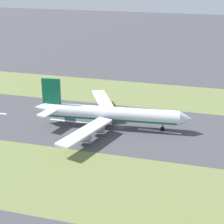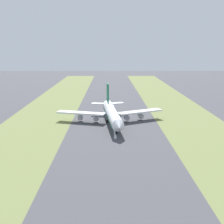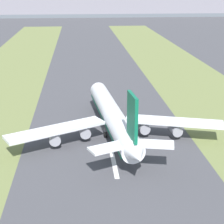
{
  "view_description": "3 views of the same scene",
  "coord_description": "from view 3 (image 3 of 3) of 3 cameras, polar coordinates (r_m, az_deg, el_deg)",
  "views": [
    {
      "loc": [
        141.19,
        35.54,
        64.74
      ],
      "look_at": [
        1.34,
        -3.29,
        7.0
      ],
      "focal_mm": 60.0,
      "sensor_mm": 36.0,
      "label": 1
    },
    {
      "loc": [
        3.11,
        169.91,
        43.5
      ],
      "look_at": [
        1.34,
        -3.29,
        7.0
      ],
      "focal_mm": 50.0,
      "sensor_mm": 36.0,
      "label": 2
    },
    {
      "loc": [
        -8.43,
        -111.59,
        44.81
      ],
      "look_at": [
        1.34,
        -3.29,
        7.0
      ],
      "focal_mm": 60.0,
      "sensor_mm": 36.0,
      "label": 3
    }
  ],
  "objects": [
    {
      "name": "centreline_dash_far",
      "position": [
        136.15,
        -1.32,
        -0.04
      ],
      "size": [
        1.2,
        18.0,
        0.01
      ],
      "primitive_type": "cube",
      "color": "silver",
      "rests_on": "ground"
    },
    {
      "name": "airplane_main_jet",
      "position": [
        113.68,
        0.18,
        -0.78
      ],
      "size": [
        63.84,
        67.22,
        20.2
      ],
      "color": "silver",
      "rests_on": "ground"
    },
    {
      "name": "ground_plane",
      "position": [
        120.54,
        -0.78,
        -2.65
      ],
      "size": [
        800.0,
        800.0,
        0.0
      ],
      "primitive_type": "plane",
      "color": "#424247"
    },
    {
      "name": "centreline_dash_mid",
      "position": [
        99.37,
        0.27,
        -7.63
      ],
      "size": [
        1.2,
        18.0,
        0.01
      ],
      "primitive_type": "cube",
      "color": "silver",
      "rests_on": "ground"
    }
  ]
}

